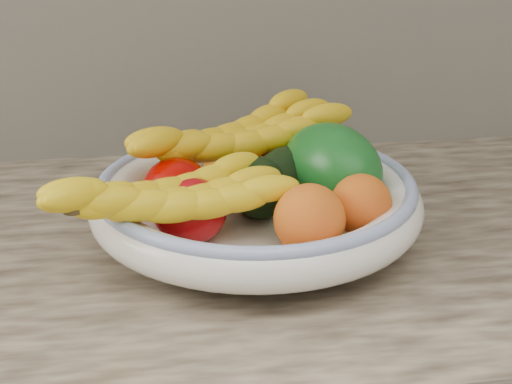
% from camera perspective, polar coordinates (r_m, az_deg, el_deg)
% --- Properties ---
extents(fruit_bowl, '(0.39, 0.39, 0.08)m').
position_cam_1_polar(fruit_bowl, '(0.92, 0.00, -0.66)').
color(fruit_bowl, white).
rests_on(fruit_bowl, kitchen_counter).
extents(clementine_back_left, '(0.06, 0.06, 0.05)m').
position_cam_1_polar(clementine_back_left, '(1.02, -2.34, 1.93)').
color(clementine_back_left, orange).
rests_on(clementine_back_left, fruit_bowl).
extents(clementine_back_right, '(0.06, 0.06, 0.05)m').
position_cam_1_polar(clementine_back_right, '(1.01, 1.06, 1.85)').
color(clementine_back_right, '#E64E04').
rests_on(clementine_back_right, fruit_bowl).
extents(clementine_back_mid, '(0.06, 0.06, 0.05)m').
position_cam_1_polar(clementine_back_mid, '(0.97, -0.11, 0.98)').
color(clementine_back_mid, '#FF6405').
rests_on(clementine_back_mid, fruit_bowl).
extents(clementine_extra, '(0.06, 0.06, 0.05)m').
position_cam_1_polar(clementine_extra, '(0.98, -0.12, 1.22)').
color(clementine_extra, '#F26005').
rests_on(clementine_extra, fruit_bowl).
extents(tomato_left, '(0.09, 0.09, 0.07)m').
position_cam_1_polar(tomato_left, '(0.93, -5.80, 0.26)').
color(tomato_left, '#9F0400').
rests_on(tomato_left, fruit_bowl).
extents(tomato_near_left, '(0.10, 0.10, 0.07)m').
position_cam_1_polar(tomato_near_left, '(0.87, -4.83, -1.35)').
color(tomato_near_left, '#A8070C').
rests_on(tomato_near_left, fruit_bowl).
extents(avocado_center, '(0.08, 0.11, 0.07)m').
position_cam_1_polar(avocado_center, '(0.92, 0.06, 0.37)').
color(avocado_center, black).
rests_on(avocado_center, fruit_bowl).
extents(avocado_right, '(0.11, 0.11, 0.07)m').
position_cam_1_polar(avocado_right, '(0.96, 2.09, 1.33)').
color(avocado_right, black).
rests_on(avocado_right, fruit_bowl).
extents(green_mango, '(0.18, 0.19, 0.13)m').
position_cam_1_polar(green_mango, '(0.95, 5.52, 1.81)').
color(green_mango, '#0E4F16').
rests_on(green_mango, fruit_bowl).
extents(peach_front, '(0.08, 0.08, 0.08)m').
position_cam_1_polar(peach_front, '(0.83, 3.91, -2.01)').
color(peach_front, orange).
rests_on(peach_front, fruit_bowl).
extents(peach_right, '(0.07, 0.07, 0.07)m').
position_cam_1_polar(peach_right, '(0.87, 7.65, -0.91)').
color(peach_right, orange).
rests_on(peach_right, fruit_bowl).
extents(banana_bunch_back, '(0.34, 0.25, 0.09)m').
position_cam_1_polar(banana_bunch_back, '(0.99, -1.41, 3.51)').
color(banana_bunch_back, yellow).
rests_on(banana_bunch_back, fruit_bowl).
extents(banana_bunch_front, '(0.31, 0.20, 0.08)m').
position_cam_1_polar(banana_bunch_front, '(0.83, -6.39, -0.87)').
color(banana_bunch_front, yellow).
rests_on(banana_bunch_front, fruit_bowl).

